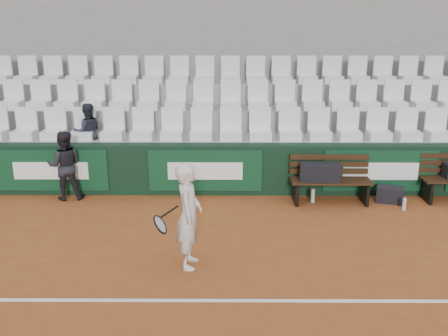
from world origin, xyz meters
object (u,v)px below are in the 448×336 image
sports_bag_ground (390,195)px  tennis_player (189,216)px  ball_kid (65,166)px  water_bottle_near (313,196)px  water_bottle_far (404,204)px  bench_left (330,191)px  sports_bag_left (320,172)px  spectator_c (86,110)px

sports_bag_ground → tennis_player: 4.48m
tennis_player → ball_kid: bearing=133.3°
water_bottle_near → tennis_player: size_ratio=0.18×
water_bottle_far → bench_left: bearing=162.6°
sports_bag_left → sports_bag_ground: (1.36, 0.06, -0.46)m
tennis_player → water_bottle_far: bearing=29.6°
sports_bag_left → tennis_player: size_ratio=0.49×
tennis_player → ball_kid: (-2.56, 2.71, -0.08)m
bench_left → water_bottle_far: size_ratio=6.47×
tennis_player → sports_bag_ground: bearing=35.2°
water_bottle_near → tennis_player: tennis_player is taller
bench_left → sports_bag_ground: (1.15, 0.03, -0.08)m
water_bottle_far → tennis_player: tennis_player is taller
bench_left → tennis_player: bearing=-134.4°
bench_left → sports_bag_left: size_ratio=2.04×
tennis_player → water_bottle_near: bearing=49.7°
water_bottle_near → spectator_c: 4.81m
sports_bag_ground → tennis_player: tennis_player is taller
water_bottle_far → water_bottle_near: bearing=165.7°
bench_left → water_bottle_near: (-0.32, 0.01, -0.09)m
water_bottle_far → spectator_c: spectator_c is taller
spectator_c → ball_kid: bearing=53.8°
sports_bag_left → tennis_player: tennis_player is taller
sports_bag_left → water_bottle_far: sports_bag_left is taller
bench_left → water_bottle_near: bearing=178.7°
sports_bag_ground → water_bottle_near: (-1.47, -0.02, -0.02)m
ball_kid → spectator_c: 1.27m
sports_bag_left → water_bottle_far: 1.61m
sports_bag_left → spectator_c: bearing=167.0°
sports_bag_ground → water_bottle_near: size_ratio=1.83×
spectator_c → sports_bag_ground: bearing=150.8°
water_bottle_near → ball_kid: bearing=177.9°
sports_bag_ground → ball_kid: 6.21m
ball_kid → spectator_c: size_ratio=1.14×
sports_bag_ground → sports_bag_left: bearing=-177.6°
bench_left → ball_kid: bearing=177.9°
tennis_player → spectator_c: size_ratio=1.28×
sports_bag_left → spectator_c: 4.80m
water_bottle_near → water_bottle_far: size_ratio=1.16×
water_bottle_near → bench_left: bearing=-1.3°
ball_kid → sports_bag_ground: bearing=168.6°
sports_bag_left → water_bottle_near: bearing=161.8°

